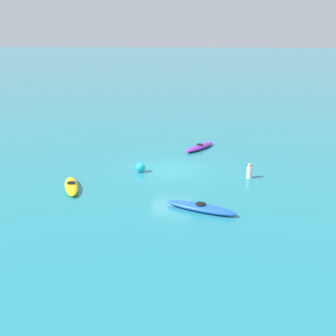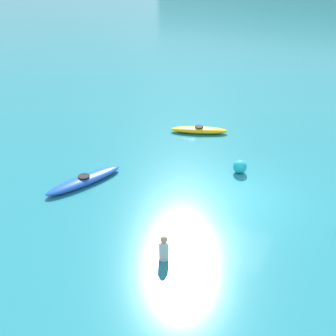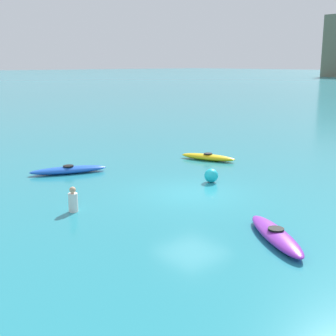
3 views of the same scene
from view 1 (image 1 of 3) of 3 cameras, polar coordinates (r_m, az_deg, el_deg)
The scene contains 6 objects.
ground_plane at distance 25.41m, azimuth 0.53°, elevation -0.20°, with size 600.00×600.00×0.00m, color teal.
kayak_yellow at distance 22.74m, azimuth -13.09°, elevation -2.42°, with size 3.02×1.71×0.37m.
kayak_purple at distance 30.08m, azimuth 4.36°, elevation 2.89°, with size 3.20×2.35×0.37m.
kayak_blue at distance 19.48m, azimuth 4.50°, elevation -5.43°, with size 1.97×3.52×0.37m.
buoy_cyan at distance 24.89m, azimuth -3.79°, elevation 0.09°, with size 0.59×0.59×0.59m, color #19B7C6.
person_near_shore at distance 24.24m, azimuth 11.11°, elevation -0.47°, with size 0.41×0.41×0.88m.
Camera 1 is at (-24.09, -2.25, 7.76)m, focal length 44.48 mm.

